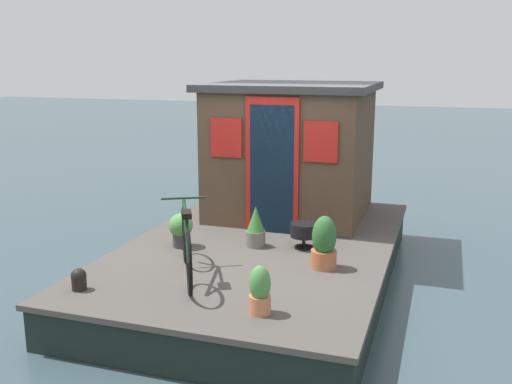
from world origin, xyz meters
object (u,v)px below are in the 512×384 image
object	(u,v)px
potted_plant_sage	(260,291)
mooring_bollard	(79,279)
potted_plant_fern	(324,244)
potted_plant_ivy	(256,227)
potted_plant_geranium	(181,229)
bicycle	(187,244)
houseboat_cabin	(291,150)
charcoal_grill	(304,231)

from	to	relation	value
potted_plant_sage	mooring_bollard	distance (m)	1.90
potted_plant_fern	potted_plant_ivy	world-z (taller)	potted_plant_fern
potted_plant_sage	potted_plant_geranium	size ratio (longest dim) A/B	1.09
bicycle	potted_plant_fern	world-z (taller)	bicycle
houseboat_cabin	charcoal_grill	size ratio (longest dim) A/B	6.99
potted_plant_sage	potted_plant_ivy	size ratio (longest dim) A/B	0.90
potted_plant_fern	charcoal_grill	size ratio (longest dim) A/B	1.78
potted_plant_fern	mooring_bollard	xyz separation A→B (m)	(-1.40, 2.21, -0.16)
potted_plant_sage	potted_plant_geranium	bearing A→B (deg)	44.65
potted_plant_sage	potted_plant_fern	xyz separation A→B (m)	(1.36, -0.31, 0.06)
potted_plant_ivy	bicycle	bearing A→B (deg)	162.93
potted_plant_fern	charcoal_grill	world-z (taller)	potted_plant_fern
potted_plant_geranium	charcoal_grill	distance (m)	1.51
charcoal_grill	mooring_bollard	size ratio (longest dim) A/B	1.49
charcoal_grill	mooring_bollard	distance (m)	2.71
potted_plant_ivy	mooring_bollard	size ratio (longest dim) A/B	2.27
bicycle	potted_plant_fern	size ratio (longest dim) A/B	2.43
houseboat_cabin	potted_plant_sage	distance (m)	3.60
potted_plant_ivy	potted_plant_geranium	xyz separation A→B (m)	(-0.30, 0.87, -0.01)
potted_plant_sage	mooring_bollard	world-z (taller)	potted_plant_sage
potted_plant_fern	mooring_bollard	world-z (taller)	potted_plant_fern
potted_plant_ivy	mooring_bollard	world-z (taller)	potted_plant_ivy
potted_plant_fern	charcoal_grill	bearing A→B (deg)	31.87
mooring_bollard	potted_plant_geranium	bearing A→B (deg)	-13.46
potted_plant_ivy	charcoal_grill	distance (m)	0.60
bicycle	potted_plant_ivy	size ratio (longest dim) A/B	2.84
houseboat_cabin	potted_plant_fern	bearing A→B (deg)	-155.89
bicycle	potted_plant_ivy	distance (m)	1.27
potted_plant_sage	mooring_bollard	xyz separation A→B (m)	(-0.04, 1.90, -0.11)
houseboat_cabin	potted_plant_fern	world-z (taller)	houseboat_cabin
bicycle	potted_plant_sage	bearing A→B (deg)	-121.94
potted_plant_sage	potted_plant_ivy	distance (m)	1.96
potted_plant_sage	potted_plant_ivy	bearing A→B (deg)	19.46
potted_plant_ivy	potted_plant_fern	bearing A→B (deg)	-116.89
houseboat_cabin	potted_plant_fern	xyz separation A→B (m)	(-2.11, -0.94, -0.70)
bicycle	charcoal_grill	world-z (taller)	bicycle
potted_plant_fern	potted_plant_geranium	size ratio (longest dim) A/B	1.41
potted_plant_geranium	charcoal_grill	bearing A→B (deg)	-73.99
potted_plant_ivy	potted_plant_geranium	bearing A→B (deg)	109.13
bicycle	potted_plant_sage	xyz separation A→B (m)	(-0.64, -1.02, -0.14)
houseboat_cabin	mooring_bollard	distance (m)	3.83
potted_plant_ivy	mooring_bollard	bearing A→B (deg)	146.42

